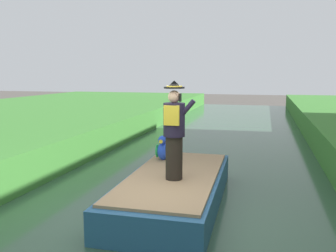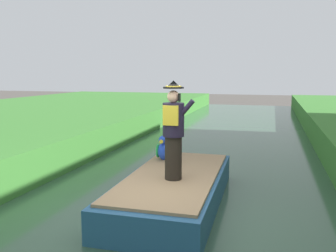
% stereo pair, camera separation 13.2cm
% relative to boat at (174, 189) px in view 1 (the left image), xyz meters
% --- Properties ---
extents(ground_plane, '(80.00, 80.00, 0.00)m').
position_rel_boat_xyz_m(ground_plane, '(0.00, -1.00, -0.40)').
color(ground_plane, '#4C4742').
extents(canal_water, '(6.53, 48.00, 0.10)m').
position_rel_boat_xyz_m(canal_water, '(0.00, -1.00, -0.35)').
color(canal_water, '#33513D').
rests_on(canal_water, ground).
extents(boat, '(1.89, 4.24, 0.61)m').
position_rel_boat_xyz_m(boat, '(0.00, 0.00, 0.00)').
color(boat, '#23517A').
rests_on(boat, canal_water).
extents(person_pirate, '(0.61, 0.42, 1.85)m').
position_rel_boat_xyz_m(person_pirate, '(0.08, -0.32, 1.23)').
color(person_pirate, black).
rests_on(person_pirate, boat).
extents(parrot_plush, '(0.36, 0.35, 0.57)m').
position_rel_boat_xyz_m(parrot_plush, '(-0.54, 1.07, 0.55)').
color(parrot_plush, blue).
rests_on(parrot_plush, boat).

